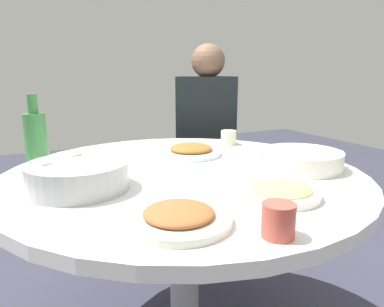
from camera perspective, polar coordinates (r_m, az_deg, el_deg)
round_dining_table at (r=1.27m, az=-1.28°, el=-6.84°), size 1.23×1.23×0.72m
rice_bowl at (r=1.10m, az=-17.67°, el=-3.33°), size 0.29×0.29×0.09m
soup_bowl at (r=1.33m, az=16.98°, el=-1.01°), size 0.28×0.30×0.06m
dish_stirfry at (r=1.47m, az=-0.17°, el=0.45°), size 0.24×0.24×0.05m
dish_noodles at (r=1.02m, az=13.84°, el=-5.84°), size 0.22×0.22×0.04m
dish_tofu_braise at (r=0.83m, az=-2.11°, el=-10.02°), size 0.25×0.25×0.04m
green_bottle at (r=1.39m, az=-23.57°, el=2.25°), size 0.08×0.08×0.26m
tea_cup_near at (r=1.69m, az=5.84°, el=2.55°), size 0.07×0.07×0.07m
tea_cup_far at (r=0.78m, az=13.57°, el=-10.30°), size 0.07×0.07×0.07m
stool_for_diner_left at (r=2.24m, az=2.33°, el=-8.91°), size 0.36×0.36×0.45m
diner_left at (r=2.10m, az=2.47°, el=4.98°), size 0.46×0.46×0.76m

